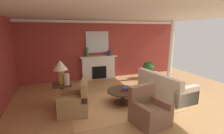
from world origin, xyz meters
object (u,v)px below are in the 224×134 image
at_px(coffee_table, 123,93).
at_px(table_lamp, 60,67).
at_px(armchair_facing_fireplace, 149,112).
at_px(fireplace, 99,68).
at_px(vase_mantel_right, 110,53).
at_px(sofa, 164,88).
at_px(side_table, 62,93).
at_px(vase_mantel_left, 87,52).
at_px(vase_on_side_table, 67,79).
at_px(mantel_mirror, 97,42).
at_px(potted_plant, 148,68).
at_px(armchair_near_window, 75,103).

relative_size(coffee_table, table_lamp, 1.33).
bearing_deg(table_lamp, armchair_facing_fireplace, -42.68).
bearing_deg(fireplace, vase_mantel_right, -5.12).
xyz_separation_m(sofa, coffee_table, (-1.67, -0.10, 0.04)).
distance_m(side_table, vase_mantel_left, 2.83).
bearing_deg(coffee_table, vase_mantel_right, 79.15).
height_order(sofa, side_table, sofa).
xyz_separation_m(sofa, vase_on_side_table, (-3.36, 0.33, 0.57)).
distance_m(side_table, vase_on_side_table, 0.51).
height_order(vase_on_side_table, vase_mantel_left, vase_mantel_left).
bearing_deg(armchair_facing_fireplace, vase_on_side_table, 137.01).
bearing_deg(fireplace, sofa, -59.37).
distance_m(vase_mantel_right, vase_on_side_table, 3.34).
xyz_separation_m(mantel_mirror, vase_on_side_table, (-1.69, -2.62, -0.92)).
relative_size(armchair_facing_fireplace, potted_plant, 1.14).
distance_m(fireplace, vase_mantel_right, 0.90).
distance_m(table_lamp, vase_mantel_right, 3.33).
relative_size(sofa, armchair_near_window, 2.28).
xyz_separation_m(sofa, table_lamp, (-3.51, 0.45, 0.93)).
bearing_deg(potted_plant, table_lamp, -157.67).
xyz_separation_m(coffee_table, vase_mantel_left, (-0.55, 2.87, 1.02)).
distance_m(armchair_facing_fireplace, vase_mantel_left, 4.36).
bearing_deg(vase_mantel_left, mantel_mirror, 17.18).
bearing_deg(vase_mantel_left, coffee_table, -79.17).
distance_m(mantel_mirror, armchair_near_window, 3.81).
distance_m(armchair_facing_fireplace, coffee_table, 1.30).
bearing_deg(vase_mantel_right, vase_mantel_left, 180.00).
bearing_deg(vase_mantel_right, armchair_near_window, -124.86).
distance_m(table_lamp, vase_mantel_left, 2.66).
bearing_deg(fireplace, vase_on_side_table, -124.10).
bearing_deg(vase_on_side_table, sofa, -5.61).
xyz_separation_m(armchair_facing_fireplace, vase_on_side_table, (-1.85, 1.72, 0.56)).
xyz_separation_m(side_table, potted_plant, (4.23, 1.74, 0.09)).
height_order(side_table, vase_on_side_table, vase_on_side_table).
bearing_deg(armchair_near_window, table_lamp, 115.19).
relative_size(side_table, vase_mantel_right, 3.10).
bearing_deg(mantel_mirror, fireplace, -90.00).
relative_size(side_table, vase_on_side_table, 2.07).
xyz_separation_m(coffee_table, potted_plant, (2.39, 2.29, 0.16)).
bearing_deg(vase_on_side_table, vase_mantel_left, 65.03).
bearing_deg(vase_on_side_table, table_lamp, 141.34).
height_order(sofa, vase_on_side_table, vase_on_side_table).
height_order(vase_mantel_right, potted_plant, vase_mantel_right).
xyz_separation_m(side_table, vase_mantel_left, (1.29, 2.33, 0.96)).
bearing_deg(table_lamp, fireplace, 52.25).
bearing_deg(armchair_facing_fireplace, fireplace, 92.14).
distance_m(vase_mantel_right, potted_plant, 2.08).
bearing_deg(side_table, sofa, -7.31).
height_order(fireplace, sofa, fireplace).
distance_m(armchair_near_window, armchair_facing_fireplace, 2.06).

